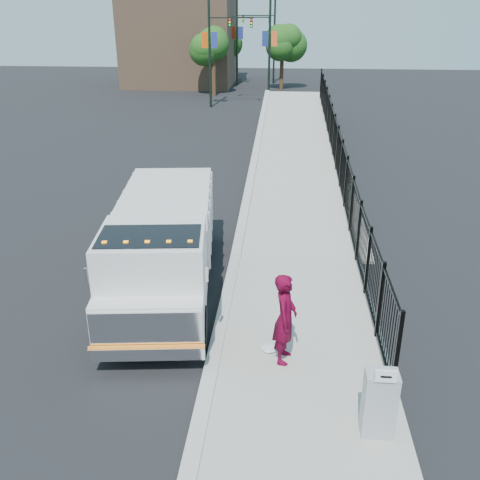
{
  "coord_description": "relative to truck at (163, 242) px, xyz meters",
  "views": [
    {
      "loc": [
        1.36,
        -10.43,
        6.91
      ],
      "look_at": [
        0.29,
        2.0,
        1.49
      ],
      "focal_mm": 40.0,
      "sensor_mm": 36.0,
      "label": 1
    }
  ],
  "objects": [
    {
      "name": "tree_1",
      "position": [
        2.48,
        38.94,
        2.52
      ],
      "size": [
        2.66,
        2.66,
        5.33
      ],
      "color": "#382314",
      "rests_on": "ground"
    },
    {
      "name": "debris",
      "position": [
        2.84,
        -2.57,
        -1.26
      ],
      "size": [
        0.39,
        0.39,
        0.1
      ],
      "primitive_type": "ellipsoid",
      "color": "silver",
      "rests_on": "sidewalk"
    },
    {
      "name": "worker",
      "position": [
        3.15,
        -2.89,
        -0.31
      ],
      "size": [
        0.57,
        0.78,
        1.98
      ],
      "primitive_type": "imported",
      "rotation": [
        0.0,
        0.0,
        1.43
      ],
      "color": "#50031C",
      "rests_on": "sidewalk"
    },
    {
      "name": "light_pole_1",
      "position": [
        1.28,
        31.1,
        2.94
      ],
      "size": [
        3.77,
        0.22,
        8.0
      ],
      "color": "black",
      "rests_on": "ground"
    },
    {
      "name": "ground",
      "position": [
        1.68,
        -1.84,
        -1.42
      ],
      "size": [
        120.0,
        120.0,
        0.0
      ],
      "primitive_type": "plane",
      "color": "black",
      "rests_on": "ground"
    },
    {
      "name": "light_pole_0",
      "position": [
        -2.4,
        28.76,
        2.94
      ],
      "size": [
        3.77,
        0.22,
        8.0
      ],
      "color": "black",
      "rests_on": "ground"
    },
    {
      "name": "tree_2",
      "position": [
        -3.33,
        45.12,
        2.55
      ],
      "size": [
        3.26,
        3.26,
        5.63
      ],
      "color": "#382314",
      "rests_on": "ground"
    },
    {
      "name": "ramp",
      "position": [
        3.8,
        14.16,
        -1.42
      ],
      "size": [
        3.95,
        24.06,
        3.19
      ],
      "primitive_type": "cube",
      "rotation": [
        0.06,
        0.0,
        0.0
      ],
      "color": "#9E998E",
      "rests_on": "ground"
    },
    {
      "name": "utility_cabinet",
      "position": [
        4.78,
        -4.87,
        -0.68
      ],
      "size": [
        0.55,
        0.4,
        1.25
      ],
      "primitive_type": "cube",
      "color": "gray",
      "rests_on": "sidewalk"
    },
    {
      "name": "light_pole_3",
      "position": [
        1.33,
        43.09,
        2.94
      ],
      "size": [
        3.77,
        0.22,
        8.0
      ],
      "color": "black",
      "rests_on": "ground"
    },
    {
      "name": "curb",
      "position": [
        1.68,
        -3.84,
        -1.34
      ],
      "size": [
        0.3,
        12.0,
        0.16
      ],
      "primitive_type": "cube",
      "color": "#ADAAA3",
      "rests_on": "ground"
    },
    {
      "name": "tree_0",
      "position": [
        -3.22,
        34.57,
        2.53
      ],
      "size": [
        2.84,
        2.84,
        5.42
      ],
      "color": "#382314",
      "rests_on": "ground"
    },
    {
      "name": "light_pole_2",
      "position": [
        -1.55,
        41.55,
        2.94
      ],
      "size": [
        3.78,
        0.22,
        8.0
      ],
      "color": "black",
      "rests_on": "ground"
    },
    {
      "name": "sidewalk",
      "position": [
        3.6,
        -3.84,
        -1.36
      ],
      "size": [
        3.55,
        12.0,
        0.12
      ],
      "primitive_type": "cube",
      "color": "#9E998E",
      "rests_on": "ground"
    },
    {
      "name": "arrow_sign",
      "position": [
        4.78,
        -5.09,
        0.06
      ],
      "size": [
        0.35,
        0.04,
        0.22
      ],
      "primitive_type": "cube",
      "color": "white",
      "rests_on": "utility_cabinet"
    },
    {
      "name": "truck",
      "position": [
        0.0,
        0.0,
        0.0
      ],
      "size": [
        3.18,
        7.61,
        2.53
      ],
      "rotation": [
        0.0,
        0.0,
        0.11
      ],
      "color": "black",
      "rests_on": "ground"
    },
    {
      "name": "iron_fence",
      "position": [
        5.23,
        10.16,
        -0.52
      ],
      "size": [
        0.1,
        28.0,
        1.8
      ],
      "primitive_type": "cube",
      "color": "black",
      "rests_on": "ground"
    },
    {
      "name": "building",
      "position": [
        -7.32,
        42.16,
        2.58
      ],
      "size": [
        10.0,
        10.0,
        8.0
      ],
      "primitive_type": "cube",
      "color": "#8C664C",
      "rests_on": "ground"
    }
  ]
}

